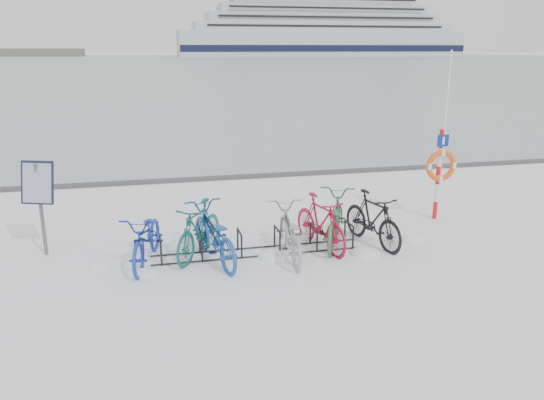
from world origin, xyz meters
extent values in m
plane|color=white|center=(0.00, 0.00, 0.00)|extent=(900.00, 900.00, 0.00)
cube|color=#A0AEB5|center=(0.00, 155.00, 0.01)|extent=(400.00, 298.00, 0.02)
cube|color=#3F3F42|center=(0.00, 5.90, 0.05)|extent=(400.00, 0.25, 0.10)
cylinder|color=black|center=(-1.80, -0.22, 0.22)|extent=(0.04, 0.04, 0.44)
cylinder|color=black|center=(-1.80, 0.22, 0.22)|extent=(0.04, 0.04, 0.44)
cylinder|color=black|center=(-1.80, 0.00, 0.44)|extent=(0.04, 0.44, 0.04)
cylinder|color=black|center=(-1.08, -0.22, 0.22)|extent=(0.04, 0.04, 0.44)
cylinder|color=black|center=(-1.08, 0.22, 0.22)|extent=(0.04, 0.04, 0.44)
cylinder|color=black|center=(-1.08, 0.00, 0.44)|extent=(0.04, 0.44, 0.04)
cylinder|color=black|center=(-0.36, -0.22, 0.22)|extent=(0.04, 0.04, 0.44)
cylinder|color=black|center=(-0.36, 0.22, 0.22)|extent=(0.04, 0.04, 0.44)
cylinder|color=black|center=(-0.36, 0.00, 0.44)|extent=(0.04, 0.44, 0.04)
cylinder|color=black|center=(0.36, -0.22, 0.22)|extent=(0.04, 0.04, 0.44)
cylinder|color=black|center=(0.36, 0.22, 0.22)|extent=(0.04, 0.04, 0.44)
cylinder|color=black|center=(0.36, 0.00, 0.44)|extent=(0.04, 0.44, 0.04)
cylinder|color=black|center=(1.08, -0.22, 0.22)|extent=(0.04, 0.04, 0.44)
cylinder|color=black|center=(1.08, 0.22, 0.22)|extent=(0.04, 0.04, 0.44)
cylinder|color=black|center=(1.08, 0.00, 0.44)|extent=(0.04, 0.44, 0.04)
cylinder|color=black|center=(1.80, -0.22, 0.22)|extent=(0.04, 0.04, 0.44)
cylinder|color=black|center=(1.80, 0.22, 0.22)|extent=(0.04, 0.04, 0.44)
cylinder|color=black|center=(1.80, 0.00, 0.44)|extent=(0.04, 0.44, 0.04)
cylinder|color=black|center=(0.00, -0.22, 0.02)|extent=(4.00, 0.03, 0.03)
cylinder|color=black|center=(0.00, 0.22, 0.02)|extent=(4.00, 0.03, 0.03)
cylinder|color=#595B5E|center=(-3.89, 0.81, 0.86)|extent=(0.07, 0.07, 1.73)
cube|color=black|center=(-3.89, 0.78, 1.39)|extent=(0.63, 0.41, 0.78)
cube|color=#8C99AD|center=(-3.89, 0.74, 1.39)|extent=(0.56, 0.33, 0.70)
cylinder|color=red|center=(4.29, 1.14, 0.20)|extent=(0.09, 0.09, 0.40)
cylinder|color=silver|center=(4.29, 1.14, 0.61)|extent=(0.09, 0.09, 0.40)
cylinder|color=red|center=(4.29, 1.14, 1.01)|extent=(0.09, 0.09, 0.40)
cylinder|color=silver|center=(4.29, 1.14, 1.42)|extent=(0.09, 0.09, 0.40)
cylinder|color=red|center=(4.29, 1.14, 1.82)|extent=(0.09, 0.09, 0.40)
torus|color=#EE5216|center=(4.29, 1.05, 1.24)|extent=(0.71, 0.12, 0.71)
cube|color=navy|center=(4.29, 1.06, 1.79)|extent=(0.26, 0.03, 0.26)
cylinder|color=silver|center=(4.38, 1.19, 1.84)|extent=(0.03, 0.03, 3.68)
cube|color=silver|center=(74.35, 223.53, 5.38)|extent=(125.51, 23.31, 10.76)
cube|color=black|center=(74.35, 211.83, 3.59)|extent=(125.51, 0.30, 2.69)
cube|color=black|center=(74.35, 235.23, 3.59)|extent=(125.51, 0.30, 2.69)
cube|color=silver|center=(74.35, 223.53, 12.55)|extent=(112.06, 21.52, 3.59)
cube|color=silver|center=(74.35, 223.53, 19.72)|extent=(90.54, 18.83, 3.59)
cube|color=black|center=(74.35, 212.59, 16.14)|extent=(98.61, 0.20, 10.76)
imported|color=#1731A1|center=(-2.03, 0.00, 0.50)|extent=(1.07, 2.00, 1.00)
imported|color=#0F5754|center=(-1.09, 0.12, 0.53)|extent=(1.34, 1.76, 1.06)
imported|color=#1B489C|center=(-0.86, -0.18, 0.53)|extent=(1.15, 2.11, 1.05)
imported|color=#929598|center=(0.52, -0.30, 0.49)|extent=(0.78, 1.93, 0.99)
imported|color=#AD1432|center=(1.21, 0.00, 0.53)|extent=(0.90, 1.83, 1.06)
imported|color=#346A3F|center=(1.55, 0.19, 0.52)|extent=(1.47, 2.10, 1.05)
imported|color=black|center=(2.27, -0.02, 0.54)|extent=(0.90, 1.85, 1.07)
ellipsoid|color=white|center=(0.23, -0.26, 0.00)|extent=(0.61, 0.61, 0.21)
ellipsoid|color=white|center=(3.14, -0.02, 0.00)|extent=(0.46, 0.46, 0.16)
ellipsoid|color=white|center=(-2.89, -0.02, 0.00)|extent=(0.43, 0.43, 0.15)
ellipsoid|color=white|center=(0.56, 0.36, 0.00)|extent=(0.39, 0.39, 0.14)
ellipsoid|color=white|center=(1.10, 0.59, 0.00)|extent=(0.47, 0.47, 0.16)
ellipsoid|color=white|center=(1.94, -0.51, 0.00)|extent=(0.58, 0.58, 0.20)
ellipsoid|color=white|center=(-2.11, -0.51, 0.00)|extent=(0.49, 0.49, 0.17)
ellipsoid|color=white|center=(-1.03, 0.56, 0.00)|extent=(0.42, 0.42, 0.15)
camera|label=1|loc=(-1.85, -9.15, 3.71)|focal=35.00mm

